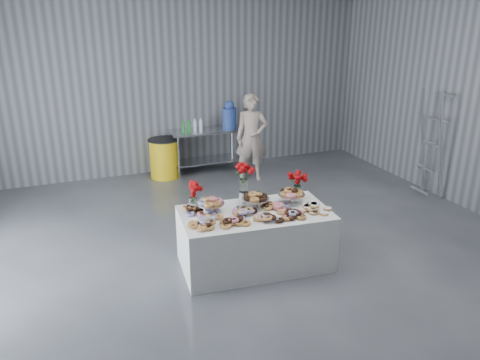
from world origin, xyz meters
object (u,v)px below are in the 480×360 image
object	(u,v)px
prep_table	(207,143)
display_table	(255,238)
trash_barrel	(164,158)
person	(252,138)
water_jug	(229,115)
stepladder	(432,144)

from	to	relation	value
prep_table	display_table	bearing A→B (deg)	-98.20
prep_table	trash_barrel	size ratio (longest dim) A/B	1.92
display_table	person	xyz separation A→B (m)	(1.23, 3.08, 0.47)
person	display_table	bearing A→B (deg)	-96.18
water_jug	stepladder	world-z (taller)	stepladder
display_table	person	size ratio (longest dim) A/B	1.12
water_jug	stepladder	xyz separation A→B (m)	(2.76, -2.71, -0.18)
prep_table	trash_barrel	bearing A→B (deg)	-180.00
water_jug	person	size ratio (longest dim) A/B	0.33
prep_table	person	bearing A→B (deg)	-47.43
display_table	water_jug	world-z (taller)	water_jug
water_jug	trash_barrel	size ratio (longest dim) A/B	0.71
prep_table	person	size ratio (longest dim) A/B	0.88
prep_table	stepladder	distance (m)	4.26
trash_barrel	stepladder	bearing A→B (deg)	-33.18
trash_barrel	water_jug	bearing A→B (deg)	0.00
person	stepladder	world-z (taller)	stepladder
prep_table	trash_barrel	distance (m)	0.91
person	stepladder	xyz separation A→B (m)	(2.58, -1.97, 0.12)
trash_barrel	prep_table	bearing A→B (deg)	0.00
prep_table	water_jug	size ratio (longest dim) A/B	2.71
water_jug	prep_table	bearing A→B (deg)	180.00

